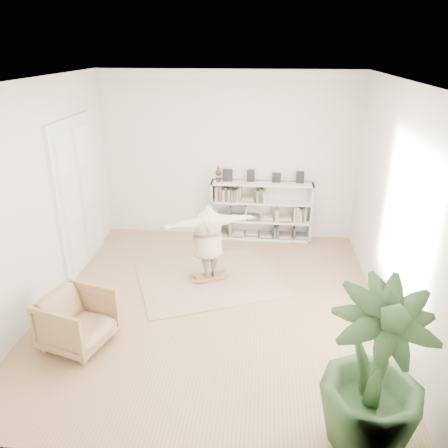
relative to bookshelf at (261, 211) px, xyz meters
name	(u,v)px	position (x,y,z in m)	size (l,w,h in m)	color
floor	(213,305)	(-0.74, -2.82, -0.64)	(6.00, 6.00, 0.00)	#90704A
room_shell	(228,74)	(-0.74, 0.12, 2.87)	(6.00, 6.00, 6.00)	silver
doors	(78,196)	(-3.45, -1.52, 0.76)	(0.09, 1.78, 2.92)	white
bookshelf	(261,211)	(0.00, 0.00, 0.00)	(2.20, 0.35, 1.64)	silver
armchair	(77,320)	(-2.55, -4.02, -0.23)	(0.87, 0.89, 0.81)	tan
rug	(209,279)	(-0.91, -1.99, -0.63)	(2.50, 2.00, 0.02)	tan
rocker_board	(209,277)	(-0.91, -1.99, -0.57)	(0.56, 0.46, 0.10)	brown
person	(208,239)	(-0.91, -1.99, 0.19)	(1.73, 0.47, 1.41)	#C3AE92
houseplant	(374,372)	(1.24, -5.37, 0.33)	(1.08, 1.08, 1.93)	#2A4924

